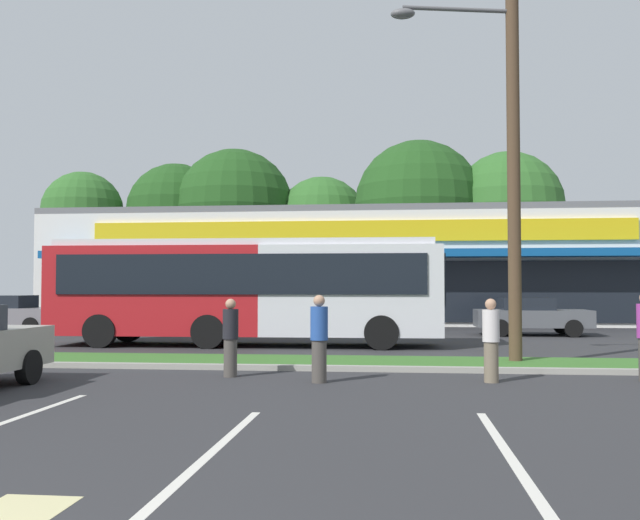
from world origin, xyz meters
TOP-DOWN VIEW (x-y plane):
  - grass_median at (0.00, 14.00)m, footprint 56.00×2.20m
  - curb_lip at (0.00, 12.78)m, footprint 56.00×0.24m
  - parking_stripe_1 at (-2.13, 6.52)m, footprint 0.12×4.80m
  - parking_stripe_2 at (1.06, 5.23)m, footprint 0.12×4.80m
  - parking_stripe_3 at (4.27, 5.50)m, footprint 0.12×4.80m
  - storefront_building at (1.24, 35.22)m, footprint 31.21×11.78m
  - tree_far_left at (-19.08, 45.64)m, footprint 5.70×5.70m
  - tree_left at (-12.67, 46.90)m, footprint 7.05×7.05m
  - tree_mid_left at (-8.19, 46.16)m, footprint 8.29×8.29m
  - tree_mid at (-2.09, 46.83)m, footprint 6.42×6.42m
  - tree_mid_right at (4.51, 42.95)m, footprint 8.12×8.12m
  - tree_right at (10.07, 42.91)m, footprint 6.97×6.97m
  - utility_pole at (5.67, 14.21)m, footprint 3.14×2.38m
  - city_bus at (-1.54, 19.09)m, footprint 12.04×2.84m
  - car_0 at (-7.00, 24.16)m, footprint 4.26×1.98m
  - car_2 at (8.08, 24.76)m, footprint 4.15×2.00m
  - car_3 at (-12.31, 24.47)m, footprint 4.19×1.94m
  - pedestrian_near_bench at (4.86, 11.28)m, footprint 0.32×0.32m
  - pedestrian_by_pole at (1.62, 10.90)m, footprint 0.33×0.33m
  - pedestrian_far at (-0.25, 11.57)m, footprint 0.32×0.32m

SIDE VIEW (x-z plane):
  - parking_stripe_1 at x=-2.13m, z-range 0.00..0.01m
  - parking_stripe_2 at x=1.06m, z-range 0.00..0.01m
  - parking_stripe_3 at x=4.27m, z-range 0.00..0.01m
  - grass_median at x=0.00m, z-range 0.00..0.12m
  - curb_lip at x=0.00m, z-range 0.00..0.12m
  - car_2 at x=8.08m, z-range 0.03..1.44m
  - car_3 at x=-12.31m, z-range 0.02..1.50m
  - car_0 at x=-7.00m, z-range 0.03..1.55m
  - pedestrian_far at x=-0.25m, z-range 0.00..1.58m
  - pedestrian_near_bench at x=4.86m, z-range 0.00..1.59m
  - pedestrian_by_pole at x=1.62m, z-range 0.00..1.66m
  - city_bus at x=-1.54m, z-range 0.14..3.39m
  - storefront_building at x=1.24m, z-range 0.00..5.65m
  - utility_pole at x=5.67m, z-range 0.36..11.82m
  - tree_mid at x=-2.09m, z-range 1.55..11.10m
  - tree_right at x=10.07m, z-range 1.67..11.99m
  - tree_mid_right at x=4.51m, z-range 1.51..12.67m
  - tree_far_left at x=-19.08m, z-range 2.13..12.14m
  - tree_left at x=-12.67m, z-range 1.80..12.48m
  - tree_mid_left at x=-8.19m, z-range 1.59..13.07m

